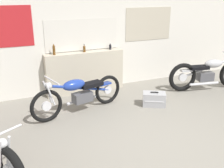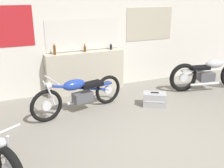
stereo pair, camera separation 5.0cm
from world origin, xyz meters
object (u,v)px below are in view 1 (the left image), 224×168
object	(u,v)px
bottle_leftmost	(54,50)
hard_case_silver	(154,99)
motorcycle_silver	(208,73)
bottle_center	(110,47)
motorcycle_blue	(79,93)
bottle_left_center	(84,49)

from	to	relation	value
bottle_leftmost	hard_case_silver	distance (m)	2.59
motorcycle_silver	hard_case_silver	xyz separation A→B (m)	(-1.86, -0.36, -0.28)
bottle_leftmost	motorcycle_silver	size ratio (longest dim) A/B	0.13
bottle_leftmost	bottle_center	bearing A→B (deg)	1.28
motorcycle_blue	motorcycle_silver	xyz separation A→B (m)	(3.49, -0.00, 0.01)
bottle_left_center	bottle_center	distance (m)	0.70
motorcycle_silver	bottle_center	bearing A→B (deg)	153.57
bottle_center	hard_case_silver	xyz separation A→B (m)	(0.43, -1.50, -0.96)
bottle_left_center	motorcycle_blue	distance (m)	1.41
bottle_leftmost	motorcycle_blue	size ratio (longest dim) A/B	0.14
bottle_left_center	motorcycle_silver	size ratio (longest dim) A/B	0.09
bottle_center	hard_case_silver	distance (m)	1.83
motorcycle_blue	motorcycle_silver	world-z (taller)	motorcycle_silver
bottle_left_center	hard_case_silver	bearing A→B (deg)	-52.51
hard_case_silver	bottle_left_center	bearing A→B (deg)	127.49
bottle_left_center	bottle_center	world-z (taller)	bottle_left_center
bottle_left_center	hard_case_silver	size ratio (longest dim) A/B	0.33
bottle_left_center	bottle_center	xyz separation A→B (m)	(0.70, 0.02, -0.01)
bottle_left_center	bottle_center	size ratio (longest dim) A/B	1.14
bottle_center	motorcycle_blue	xyz separation A→B (m)	(-1.20, -1.13, -0.69)
motorcycle_blue	motorcycle_silver	size ratio (longest dim) A/B	0.98
bottle_left_center	motorcycle_blue	bearing A→B (deg)	-113.95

